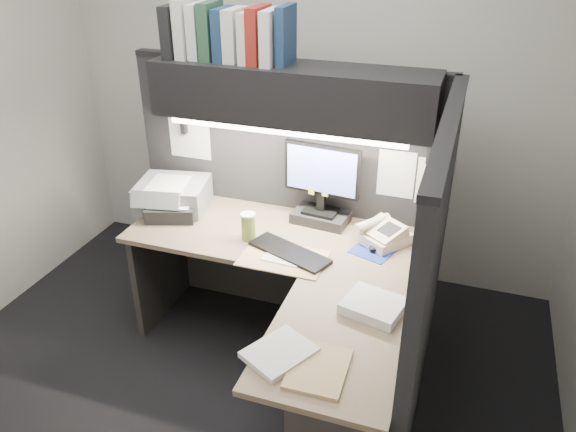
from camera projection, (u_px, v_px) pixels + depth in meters
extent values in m
plane|color=black|center=(227.00, 392.00, 3.12)|extent=(3.50, 3.50, 0.00)
cube|color=beige|center=(310.00, 85.00, 3.74)|extent=(3.50, 0.04, 2.70)
cube|color=black|center=(286.00, 195.00, 3.51)|extent=(1.90, 0.06, 1.60)
cube|color=black|center=(426.00, 290.00, 2.61)|extent=(0.06, 1.50, 1.60)
cube|color=#7F7051|center=(277.00, 236.00, 3.22)|extent=(1.70, 0.68, 0.03)
cube|color=#7F7051|center=(336.00, 341.00, 2.42)|extent=(0.60, 0.85, 0.03)
cube|color=#2C2A27|center=(293.00, 263.00, 3.64)|extent=(1.61, 0.02, 0.70)
cube|color=#2C2A27|center=(161.00, 265.00, 3.62)|extent=(0.04, 0.61, 0.70)
cube|color=black|center=(292.00, 94.00, 3.00)|extent=(1.55, 0.34, 0.30)
cylinder|color=white|center=(283.00, 132.00, 2.97)|extent=(1.32, 0.04, 0.04)
cube|color=black|center=(321.00, 217.00, 3.33)|extent=(0.34, 0.23, 0.06)
cube|color=black|center=(321.00, 201.00, 3.28)|extent=(0.05, 0.04, 0.11)
cube|color=black|center=(322.00, 170.00, 3.18)|extent=(0.45, 0.08, 0.30)
cube|color=#657BDF|center=(321.00, 171.00, 3.17)|extent=(0.41, 0.05, 0.26)
cube|color=black|center=(289.00, 253.00, 3.01)|extent=(0.49, 0.32, 0.02)
cube|color=navy|center=(373.00, 251.00, 3.05)|extent=(0.26, 0.25, 0.00)
ellipsoid|color=black|center=(375.00, 247.00, 3.05)|extent=(0.09, 0.11, 0.04)
cube|color=beige|center=(384.00, 234.00, 3.12)|extent=(0.33, 0.34, 0.10)
cylinder|color=#A4AF46|center=(248.00, 227.00, 3.14)|extent=(0.10, 0.10, 0.15)
cube|color=gray|center=(173.00, 194.00, 3.48)|extent=(0.48, 0.43, 0.17)
cube|color=black|center=(172.00, 210.00, 3.39)|extent=(0.35, 0.32, 0.09)
cube|color=tan|center=(283.00, 258.00, 2.98)|extent=(0.45, 0.29, 0.01)
cube|color=white|center=(374.00, 306.00, 2.58)|extent=(0.31, 0.28, 0.05)
cube|color=white|center=(279.00, 353.00, 2.32)|extent=(0.32, 0.34, 0.03)
cube|color=tan|center=(318.00, 369.00, 2.24)|extent=(0.24, 0.30, 0.02)
cube|color=black|center=(174.00, 31.00, 3.05)|extent=(0.06, 0.22, 0.28)
cube|color=silver|center=(187.00, 28.00, 3.04)|extent=(0.06, 0.22, 0.31)
cube|color=silver|center=(200.00, 30.00, 3.03)|extent=(0.06, 0.22, 0.29)
cube|color=#224530|center=(211.00, 31.00, 3.00)|extent=(0.07, 0.22, 0.30)
cube|color=#162C4E|center=(224.00, 34.00, 2.99)|extent=(0.06, 0.22, 0.27)
cube|color=silver|center=(236.00, 35.00, 2.97)|extent=(0.07, 0.22, 0.27)
cube|color=silver|center=(249.00, 37.00, 2.94)|extent=(0.05, 0.22, 0.26)
cube|color=maroon|center=(259.00, 35.00, 2.91)|extent=(0.07, 0.22, 0.29)
cube|color=silver|center=(271.00, 37.00, 2.88)|extent=(0.06, 0.22, 0.28)
cube|color=#162C4E|center=(286.00, 35.00, 2.89)|extent=(0.05, 0.22, 0.30)
cube|color=white|center=(396.00, 174.00, 3.17)|extent=(0.21, 0.00, 0.28)
cube|color=white|center=(435.00, 183.00, 3.12)|extent=(0.21, 0.00, 0.28)
cube|color=white|center=(189.00, 132.00, 3.50)|extent=(0.28, 0.00, 0.34)
cube|color=black|center=(420.00, 264.00, 2.41)|extent=(0.00, 0.18, 0.22)
cube|color=white|center=(407.00, 326.00, 2.15)|extent=(0.00, 0.21, 0.28)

